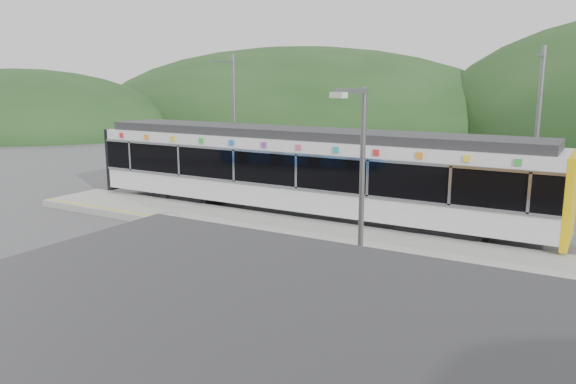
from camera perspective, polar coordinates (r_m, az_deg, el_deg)
The scene contains 8 objects.
ground at distance 18.23m, azimuth -3.11°, elevation -7.09°, with size 120.00×120.00×0.00m, color #4C4C4F.
hills at distance 20.81m, azimuth 19.84°, elevation -5.42°, with size 146.00×149.00×26.00m.
platform at distance 20.90m, azimuth 1.88°, elevation -4.23°, with size 26.00×3.20×0.30m, color #9E9E99.
yellow_line at distance 19.76m, azimuth 0.08°, elevation -4.68°, with size 26.00×0.10×0.01m, color yellow.
train at distance 23.55m, azimuth 1.60°, elevation 2.32°, with size 20.44×3.01×3.74m.
catenary_mast_west at distance 28.39m, azimuth -5.53°, elevation 7.04°, with size 0.18×1.80×7.00m.
catenary_mast_east at distance 23.22m, azimuth 23.93°, elevation 5.17°, with size 0.18×1.80×7.00m.
lamp_post at distance 12.49m, azimuth 7.30°, elevation 0.19°, with size 0.39×1.04×5.62m.
Camera 1 is at (9.54, -14.42, 5.77)m, focal length 35.00 mm.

